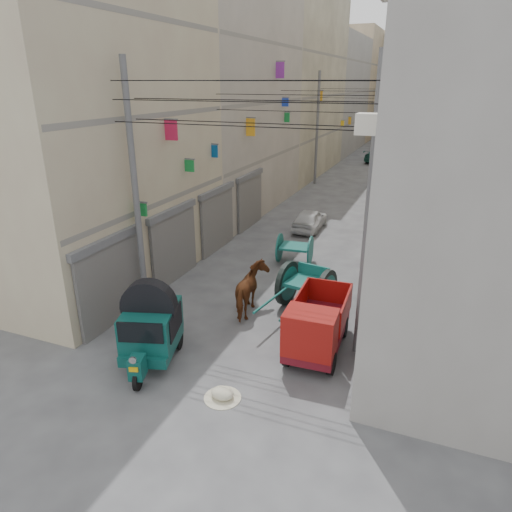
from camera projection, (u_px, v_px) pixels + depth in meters
The scene contains 18 objects.
ground at pixel (124, 465), 9.25m from camera, with size 140.00×140.00×0.00m, color #424245.
building_row_left at pixel (287, 92), 39.28m from camera, with size 8.00×62.00×14.00m.
building_row_right at pixel (493, 93), 33.68m from camera, with size 8.00×62.00×14.00m.
end_cap_building at pixel (413, 87), 64.05m from camera, with size 22.00×10.00×13.00m, color #B7AD90.
shutters_left at pixel (198, 229), 19.07m from camera, with size 0.18×14.40×2.88m.
signboards at pixel (348, 151), 26.77m from camera, with size 8.22×40.52×5.67m.
ac_units at pixel (392, 75), 11.95m from camera, with size 0.70×6.55×3.35m.
utility_poles at pixel (330, 152), 22.53m from camera, with size 7.40×22.20×8.00m.
overhead_cables at pixel (320, 94), 19.29m from camera, with size 7.40×22.52×1.12m.
auto_rickshaw at pixel (151, 325), 12.38m from camera, with size 1.98×2.69×1.83m.
tonga_cart at pixel (306, 287), 15.36m from camera, with size 1.84×3.59×1.55m.
mini_truck at pixel (315, 330), 12.63m from camera, with size 1.52×3.15×1.74m.
second_cart at pixel (295, 248), 19.34m from camera, with size 1.51×1.37×1.24m.
feed_sack at pixel (222, 393), 11.15m from camera, with size 0.57×0.46×0.29m, color beige.
horse at pixel (251, 290), 15.05m from camera, with size 0.89×1.95×1.65m, color brown.
distant_car_white at pixel (310, 219), 23.77m from camera, with size 1.29×3.20×1.09m, color silver.
distant_car_grey at pixel (387, 179), 33.18m from camera, with size 1.40×4.01×1.32m, color slate.
distant_car_green at pixel (381, 156), 43.71m from camera, with size 1.77×4.37×1.27m, color #1C5246.
Camera 1 is at (5.16, -5.59, 7.27)m, focal length 32.00 mm.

